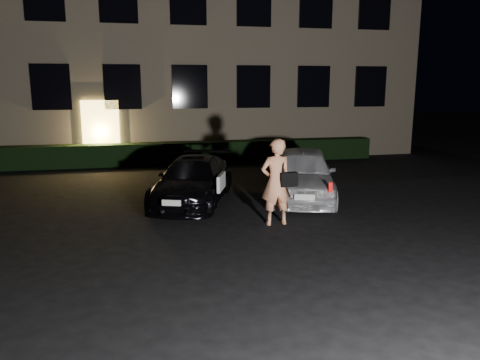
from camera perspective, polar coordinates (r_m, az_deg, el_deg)
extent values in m
plane|color=black|center=(8.80, 2.11, -9.13)|extent=(80.00, 80.00, 0.00)
cube|color=#756853|center=(23.24, -7.43, 18.68)|extent=(20.00, 8.00, 12.00)
cube|color=#FFD35F|center=(19.06, -16.57, 5.54)|extent=(1.40, 0.10, 2.50)
cube|color=black|center=(19.17, -22.03, 10.46)|extent=(1.40, 0.10, 1.70)
cube|color=black|center=(18.92, -14.12, 10.94)|extent=(1.40, 0.10, 1.70)
cube|color=black|center=(19.02, -6.12, 11.22)|extent=(1.40, 0.10, 1.70)
cube|color=black|center=(19.47, 1.66, 11.29)|extent=(1.40, 0.10, 1.70)
cube|color=black|center=(20.25, 8.96, 11.17)|extent=(1.40, 0.10, 1.70)
cube|color=black|center=(21.32, 15.61, 10.91)|extent=(1.40, 0.10, 1.70)
cube|color=black|center=(19.27, -6.34, 20.78)|extent=(1.40, 0.10, 1.70)
cube|color=black|center=(19.71, 1.71, 20.63)|extent=(1.40, 0.10, 1.70)
cube|color=black|center=(20.48, 9.26, 20.15)|extent=(1.40, 0.10, 1.70)
cube|color=black|center=(21.54, 16.10, 19.44)|extent=(1.40, 0.10, 1.70)
cube|color=black|center=(18.78, -5.81, 3.34)|extent=(15.00, 0.70, 0.85)
imported|color=black|center=(12.52, -5.75, -0.05)|extent=(2.94, 4.41, 1.19)
cube|color=white|center=(11.60, -2.30, -0.23)|extent=(0.36, 0.82, 0.40)
cube|color=silver|center=(10.54, -8.35, -2.77)|extent=(0.42, 0.18, 0.13)
imported|color=silver|center=(12.92, 7.64, 0.79)|extent=(2.90, 4.48, 1.42)
cube|color=red|center=(10.96, 4.81, -0.76)|extent=(0.10, 0.08, 0.24)
cube|color=red|center=(11.00, 10.99, -0.89)|extent=(0.10, 0.08, 0.24)
cube|color=silver|center=(10.96, 7.88, -2.09)|extent=(0.46, 0.19, 0.14)
imported|color=#FFA273|center=(10.44, 4.41, -0.25)|extent=(0.75, 0.53, 1.95)
cube|color=black|center=(10.40, 5.93, 0.08)|extent=(0.41, 0.21, 0.31)
cube|color=black|center=(10.31, 5.21, 2.48)|extent=(0.05, 0.07, 0.61)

